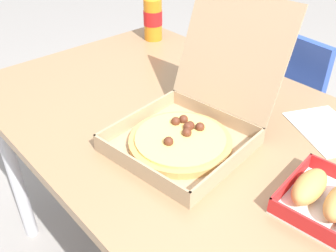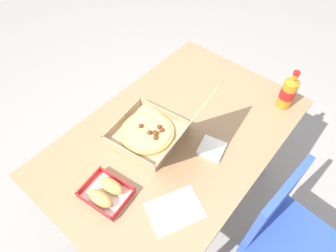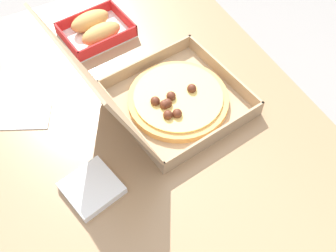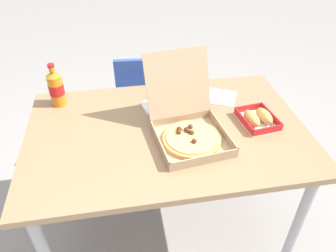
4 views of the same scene
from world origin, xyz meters
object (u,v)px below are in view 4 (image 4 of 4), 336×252
(chair, at_px, (147,100))
(paper_menu, at_px, (215,96))
(pizza_box_open, at_px, (189,128))
(bread_side_box, at_px, (258,118))
(napkin_pile, at_px, (154,107))
(cola_bottle, at_px, (56,88))

(chair, height_order, paper_menu, chair)
(pizza_box_open, xyz_separation_m, bread_side_box, (0.34, 0.05, -0.02))
(napkin_pile, bearing_deg, cola_bottle, 165.40)
(chair, distance_m, paper_menu, 0.58)
(paper_menu, relative_size, napkin_pile, 1.91)
(chair, bearing_deg, cola_bottle, -143.86)
(pizza_box_open, distance_m, bread_side_box, 0.35)
(pizza_box_open, xyz_separation_m, paper_menu, (0.21, 0.30, -0.05))
(pizza_box_open, relative_size, napkin_pile, 4.00)
(pizza_box_open, height_order, napkin_pile, pizza_box_open)
(cola_bottle, height_order, paper_menu, cola_bottle)
(cola_bottle, distance_m, napkin_pile, 0.49)
(cola_bottle, relative_size, paper_menu, 1.07)
(bread_side_box, relative_size, paper_menu, 0.99)
(bread_side_box, height_order, napkin_pile, bread_side_box)
(pizza_box_open, xyz_separation_m, napkin_pile, (-0.12, 0.25, -0.04))
(bread_side_box, bearing_deg, pizza_box_open, -172.03)
(pizza_box_open, bearing_deg, cola_bottle, 148.02)
(pizza_box_open, distance_m, napkin_pile, 0.28)
(chair, relative_size, paper_menu, 3.95)
(bread_side_box, relative_size, cola_bottle, 0.92)
(paper_menu, bearing_deg, chair, 153.99)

